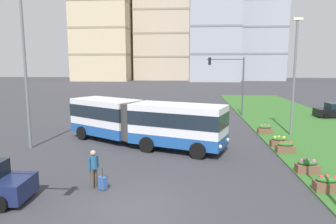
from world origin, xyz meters
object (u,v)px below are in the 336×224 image
Objects in this scene: traffic_light_far_right at (231,76)px; apartment_tower_centre at (215,16)px; car_silver_hatch at (117,108)px; flower_planter_2 at (285,147)px; articulated_bus at (142,121)px; pedestrian_crossing at (94,166)px; streetlight_left at (25,66)px; apartment_tower_west at (103,18)px; flower_planter_3 at (279,142)px; apartment_tower_eastcentre at (253,18)px; streetlight_median at (294,73)px; flower_planter_0 at (328,184)px; flower_planter_4 at (265,129)px; flower_planter_1 at (307,166)px; apartment_tower_westcentre at (163,25)px; rolling_suitcase at (103,183)px.

apartment_tower_centre is at bearing 87.41° from traffic_light_far_right.
flower_planter_2 is at bearing -44.84° from car_silver_hatch.
traffic_light_far_right reaches higher than articulated_bus.
pedestrian_crossing is 0.04× the size of apartment_tower_centre.
streetlight_left is 0.22× the size of apartment_tower_west.
car_silver_hatch is at bearing -72.93° from apartment_tower_west.
apartment_tower_centre is (1.82, 89.36, 21.87)m from flower_planter_3.
apartment_tower_west reaches higher than traffic_light_far_right.
apartment_tower_centre is at bearing 78.55° from streetlight_left.
apartment_tower_eastcentre is at bearing 75.26° from articulated_bus.
streetlight_left is 19.10m from streetlight_median.
flower_planter_0 is 11.29m from flower_planter_4.
apartment_tower_centre is at bearing 88.78° from flower_planter_4.
flower_planter_1 is 109.14m from apartment_tower_westcentre.
flower_planter_1 is (9.76, 2.68, 0.11)m from rolling_suitcase.
streetlight_left reaches higher than articulated_bus.
apartment_tower_centre is (1.82, 96.68, 21.87)m from flower_planter_0.
streetlight_median is (1.90, 3.62, 4.50)m from flower_planter_3.
flower_planter_4 is at bearing 22.57° from articulated_bus.
apartment_tower_eastcentre is at bearing 80.83° from flower_planter_1.
traffic_light_far_right is 0.70× the size of streetlight_median.
apartment_tower_eastcentre is (27.08, 106.99, 22.18)m from pedestrian_crossing.
rolling_suitcase is 0.88× the size of flower_planter_4.
apartment_tower_centre is (-0.08, 85.74, 17.37)m from streetlight_median.
flower_planter_4 is 9.69m from traffic_light_far_right.
flower_planter_0 and flower_planter_1 have the same top height.
flower_planter_0 is (10.21, 0.18, -0.58)m from pedestrian_crossing.
flower_planter_2 is 1.00× the size of flower_planter_4.
streetlight_left is 103.32m from apartment_tower_westcentre.
car_silver_hatch is 18.91m from flower_planter_3.
apartment_tower_eastcentre is at bearing 75.80° from pedestrian_crossing.
flower_planter_0 and flower_planter_3 have the same top height.
apartment_tower_west is (-36.40, 77.96, 18.06)m from traffic_light_far_right.
flower_planter_0 and flower_planter_4 have the same top height.
apartment_tower_centre is 18.16m from apartment_tower_eastcentre.
apartment_tower_westcentre is 22.09m from apartment_tower_centre.
apartment_tower_westcentre is 0.90× the size of apartment_tower_eastcentre.
traffic_light_far_right is (-1.65, 12.68, 3.89)m from flower_planter_3.
flower_planter_3 is at bearing -91.17° from apartment_tower_centre.
flower_planter_1 is 9.93m from streetlight_median.
apartment_tower_eastcentre is (16.87, 100.88, 22.75)m from flower_planter_2.
flower_planter_3 is at bearing 90.00° from flower_planter_0.
traffic_light_far_right is at bearing -80.11° from apartment_tower_westcentre.
traffic_light_far_right reaches higher than flower_planter_1.
flower_planter_3 is 0.02× the size of apartment_tower_eastcentre.
car_silver_hatch is at bearing 100.91° from pedestrian_crossing.
apartment_tower_west is at bearing -154.18° from apartment_tower_westcentre.
flower_planter_0 is 1.00× the size of flower_planter_1.
flower_planter_0 is 99.14m from apartment_tower_centre.
flower_planter_1 is at bearing -68.31° from apartment_tower_west.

